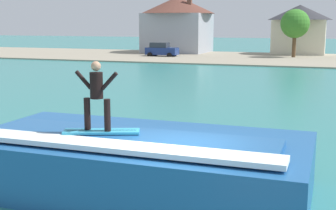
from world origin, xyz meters
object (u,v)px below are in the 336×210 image
at_px(surfboard, 102,131).
at_px(surfer, 97,92).
at_px(house_with_chimney, 178,22).
at_px(house_small_cottage, 299,26).
at_px(tree_tall_bare, 295,24).
at_px(wave_crest, 137,163).
at_px(car_near_shore, 161,50).

bearing_deg(surfboard, surfer, -158.78).
bearing_deg(house_with_chimney, house_small_cottage, 5.37).
relative_size(house_small_cottage, tree_tall_bare, 1.43).
bearing_deg(house_with_chimney, surfboard, -73.49).
bearing_deg(house_with_chimney, surfer, -73.59).
xyz_separation_m(wave_crest, surfer, (-0.83, -0.51, 1.85)).
height_order(surfboard, house_with_chimney, house_with_chimney).
distance_m(car_near_shore, house_small_cottage, 19.39).
xyz_separation_m(car_near_shore, tree_tall_bare, (16.08, 3.58, 3.25)).
bearing_deg(house_small_cottage, tree_tall_bare, -90.57).
bearing_deg(surfboard, car_near_shore, 108.63).
xyz_separation_m(house_with_chimney, house_small_cottage, (16.88, 1.59, -0.57)).
relative_size(house_with_chimney, tree_tall_bare, 1.78).
distance_m(wave_crest, surfer, 2.10).
xyz_separation_m(surfboard, house_with_chimney, (-16.08, 54.26, 2.84)).
bearing_deg(house_small_cottage, wave_crest, -90.06).
distance_m(car_near_shore, tree_tall_bare, 16.79).
xyz_separation_m(car_near_shore, house_small_cottage, (16.14, 10.32, 2.94)).
xyz_separation_m(house_small_cottage, tree_tall_bare, (-0.07, -6.74, 0.31)).
bearing_deg(wave_crest, tree_tall_bare, 90.01).
xyz_separation_m(surfboard, house_small_cottage, (0.80, 55.85, 2.27)).
bearing_deg(wave_crest, surfboard, -147.09).
relative_size(wave_crest, house_small_cottage, 1.00).
bearing_deg(car_near_shore, house_with_chimney, 94.83).
xyz_separation_m(surfer, house_small_cottage, (0.89, 55.88, 1.29)).
xyz_separation_m(surfer, tree_tall_bare, (0.82, 49.14, 1.59)).
height_order(wave_crest, house_small_cottage, house_small_cottage).
relative_size(wave_crest, house_with_chimney, 0.80).
xyz_separation_m(car_near_shore, house_with_chimney, (-0.74, 8.74, 3.52)).
bearing_deg(car_near_shore, wave_crest, -70.35).
relative_size(house_with_chimney, house_small_cottage, 1.25).
distance_m(surfboard, tree_tall_bare, 49.18).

